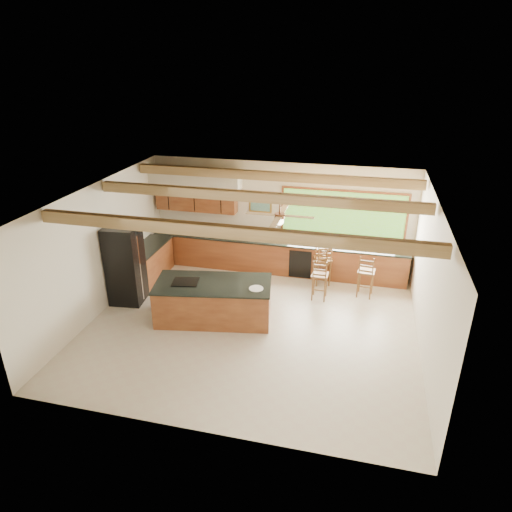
# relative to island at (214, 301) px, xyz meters

# --- Properties ---
(ground) EXTENTS (7.20, 7.20, 0.00)m
(ground) POSITION_rel_island_xyz_m (0.91, -0.11, -0.45)
(ground) COLOR beige
(ground) RESTS_ON ground
(room_shell) EXTENTS (7.27, 6.54, 3.02)m
(room_shell) POSITION_rel_island_xyz_m (0.75, 0.54, 1.76)
(room_shell) COLOR beige
(room_shell) RESTS_ON ground
(counter_run) EXTENTS (7.12, 3.10, 1.23)m
(counter_run) POSITION_rel_island_xyz_m (0.10, 2.41, 0.01)
(counter_run) COLOR brown
(counter_run) RESTS_ON ground
(island) EXTENTS (2.77, 1.65, 0.92)m
(island) POSITION_rel_island_xyz_m (0.00, 0.00, 0.00)
(island) COLOR brown
(island) RESTS_ON ground
(refrigerator) EXTENTS (0.83, 0.81, 1.95)m
(refrigerator) POSITION_rel_island_xyz_m (-2.30, 0.29, 0.52)
(refrigerator) COLOR black
(refrigerator) RESTS_ON ground
(bar_stool_a) EXTENTS (0.53, 0.53, 1.18)m
(bar_stool_a) POSITION_rel_island_xyz_m (2.22, 2.27, 0.24)
(bar_stool_a) COLOR brown
(bar_stool_a) RESTS_ON ground
(bar_stool_b) EXTENTS (0.40, 0.40, 1.09)m
(bar_stool_b) POSITION_rel_island_xyz_m (2.25, 1.43, 0.19)
(bar_stool_b) COLOR brown
(bar_stool_b) RESTS_ON ground
(bar_stool_c) EXTENTS (0.48, 0.48, 1.10)m
(bar_stool_c) POSITION_rel_island_xyz_m (2.24, 2.28, 0.20)
(bar_stool_c) COLOR brown
(bar_stool_c) RESTS_ON ground
(bar_stool_d) EXTENTS (0.45, 0.45, 1.13)m
(bar_stool_d) POSITION_rel_island_xyz_m (3.35, 1.85, 0.21)
(bar_stool_d) COLOR brown
(bar_stool_d) RESTS_ON ground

